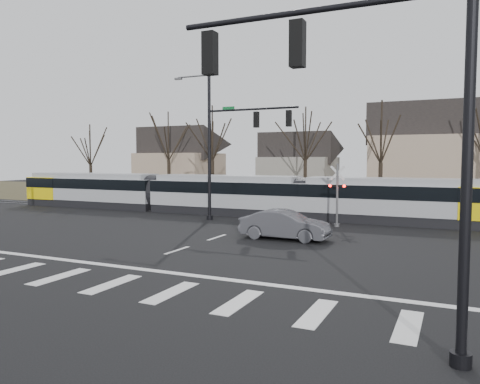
% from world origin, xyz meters
% --- Properties ---
extents(ground, '(140.00, 140.00, 0.00)m').
position_xyz_m(ground, '(0.00, 0.00, 0.00)').
color(ground, black).
extents(grass_verge, '(140.00, 28.00, 0.01)m').
position_xyz_m(grass_verge, '(0.00, 32.00, 0.01)').
color(grass_verge, '#38331E').
rests_on(grass_verge, ground).
extents(crosswalk, '(27.00, 2.60, 0.01)m').
position_xyz_m(crosswalk, '(0.00, -4.00, 0.01)').
color(crosswalk, silver).
rests_on(crosswalk, ground).
extents(stop_line, '(28.00, 0.35, 0.01)m').
position_xyz_m(stop_line, '(0.00, -1.80, 0.01)').
color(stop_line, silver).
rests_on(stop_line, ground).
extents(lane_dashes, '(0.18, 30.00, 0.01)m').
position_xyz_m(lane_dashes, '(0.00, 16.00, 0.01)').
color(lane_dashes, silver).
rests_on(lane_dashes, ground).
extents(rail_pair, '(90.00, 1.52, 0.06)m').
position_xyz_m(rail_pair, '(0.00, 15.80, 0.03)').
color(rail_pair, '#59595E').
rests_on(rail_pair, ground).
extents(tram, '(39.72, 2.95, 3.01)m').
position_xyz_m(tram, '(-4.56, 16.00, 1.64)').
color(tram, gray).
rests_on(tram, ground).
extents(sedan, '(1.69, 4.77, 1.57)m').
position_xyz_m(sedan, '(3.57, 6.98, 0.78)').
color(sedan, '#46474D').
rests_on(sedan, ground).
extents(signal_pole_near_right, '(6.72, 0.44, 8.00)m').
position_xyz_m(signal_pole_near_right, '(10.11, -6.00, 5.17)').
color(signal_pole_near_right, black).
rests_on(signal_pole_near_right, ground).
extents(signal_pole_far, '(9.28, 0.44, 10.20)m').
position_xyz_m(signal_pole_far, '(-2.41, 12.50, 5.70)').
color(signal_pole_far, black).
rests_on(signal_pole_far, ground).
extents(rail_crossing_signal, '(1.08, 0.36, 4.00)m').
position_xyz_m(rail_crossing_signal, '(5.00, 12.79, 1.89)').
color(rail_crossing_signal, '#59595B').
rests_on(rail_crossing_signal, ground).
extents(tree_row, '(59.20, 7.20, 10.00)m').
position_xyz_m(tree_row, '(2.00, 26.00, 5.00)').
color(tree_row, black).
rests_on(tree_row, ground).
extents(house_a, '(9.72, 8.64, 8.60)m').
position_xyz_m(house_a, '(-20.00, 34.00, 4.46)').
color(house_a, gray).
rests_on(house_a, ground).
extents(house_b, '(8.64, 7.56, 7.65)m').
position_xyz_m(house_b, '(-5.00, 36.00, 3.97)').
color(house_b, gray).
rests_on(house_b, ground).
extents(house_c, '(10.80, 8.64, 10.10)m').
position_xyz_m(house_c, '(9.00, 33.00, 5.23)').
color(house_c, gray).
rests_on(house_c, ground).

